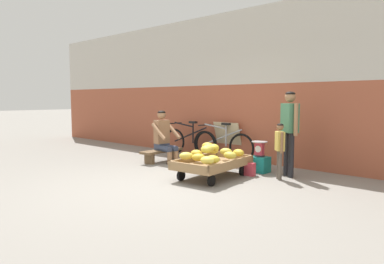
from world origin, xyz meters
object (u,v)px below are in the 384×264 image
object	(u,v)px
sign_board	(229,141)
shopping_bag	(250,169)
weighing_scale	(259,149)
bicycle_near_left	(190,141)
plastic_crate	(259,164)
banana_cart	(213,165)
customer_adult	(290,124)
bicycle_far_left	(222,144)
vendor_seated	(164,137)
low_bench	(162,153)
customer_child	(280,145)

from	to	relation	value
sign_board	shopping_bag	size ratio (longest dim) A/B	3.60
weighing_scale	sign_board	world-z (taller)	sign_board
bicycle_near_left	plastic_crate	bearing A→B (deg)	-13.64
banana_cart	customer_adult	bearing A→B (deg)	47.40
bicycle_far_left	weighing_scale	bearing A→B (deg)	-24.75
plastic_crate	weighing_scale	distance (m)	0.30
vendor_seated	shopping_bag	distance (m)	2.23
bicycle_far_left	shopping_bag	xyz separation A→B (m)	(1.43, -1.04, -0.23)
bicycle_near_left	bicycle_far_left	bearing A→B (deg)	4.25
low_bench	sign_board	world-z (taller)	sign_board
vendor_seated	customer_child	distance (m)	2.73
weighing_scale	bicycle_far_left	xyz separation A→B (m)	(-1.38, 0.63, -0.10)
bicycle_near_left	customer_child	xyz separation A→B (m)	(2.92, -0.88, 0.25)
banana_cart	weighing_scale	distance (m)	1.07
weighing_scale	bicycle_far_left	distance (m)	1.52
weighing_scale	vendor_seated	bearing A→B (deg)	-167.14
banana_cart	bicycle_near_left	distance (m)	2.53
plastic_crate	customer_adult	world-z (taller)	customer_adult
banana_cart	customer_adult	size ratio (longest dim) A/B	0.98
banana_cart	vendor_seated	xyz separation A→B (m)	(-1.79, 0.51, 0.33)
plastic_crate	shopping_bag	bearing A→B (deg)	-82.74
low_bench	bicycle_near_left	xyz separation A→B (m)	(-0.11, 1.04, 0.15)
vendor_seated	sign_board	bearing A→B (deg)	58.66
banana_cart	sign_board	xyz separation A→B (m)	(-0.99, 1.82, 0.19)
plastic_crate	customer_child	bearing A→B (deg)	-28.34
sign_board	bicycle_near_left	bearing A→B (deg)	-165.27
customer_child	sign_board	bearing A→B (deg)	149.25
sign_board	customer_child	size ratio (longest dim) A/B	0.88
bicycle_near_left	bicycle_far_left	distance (m)	0.95
weighing_scale	bicycle_far_left	size ratio (longest dim) A/B	0.18
plastic_crate	bicycle_near_left	distance (m)	2.40
plastic_crate	sign_board	size ratio (longest dim) A/B	0.42
shopping_bag	banana_cart	bearing A→B (deg)	-123.23
low_bench	bicycle_near_left	world-z (taller)	bicycle_near_left
plastic_crate	customer_adult	xyz separation A→B (m)	(0.60, 0.02, 0.80)
plastic_crate	sign_board	distance (m)	1.59
weighing_scale	customer_adult	bearing A→B (deg)	2.04
plastic_crate	vendor_seated	bearing A→B (deg)	-167.11
customer_child	customer_adult	bearing A→B (deg)	89.79
bicycle_near_left	customer_adult	xyz separation A→B (m)	(2.92, -0.54, 0.60)
vendor_seated	customer_adult	distance (m)	2.80
banana_cart	customer_child	bearing A→B (deg)	35.87
customer_adult	shopping_bag	size ratio (longest dim) A/B	6.38
weighing_scale	plastic_crate	bearing A→B (deg)	90.00
bicycle_far_left	sign_board	distance (m)	0.21
customer_child	bicycle_near_left	bearing A→B (deg)	163.14
plastic_crate	bicycle_far_left	xyz separation A→B (m)	(-1.38, 0.63, 0.20)
banana_cart	shopping_bag	xyz separation A→B (m)	(0.39, 0.59, -0.12)
bicycle_near_left	customer_adult	size ratio (longest dim) A/B	1.09
low_bench	weighing_scale	bearing A→B (deg)	12.12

